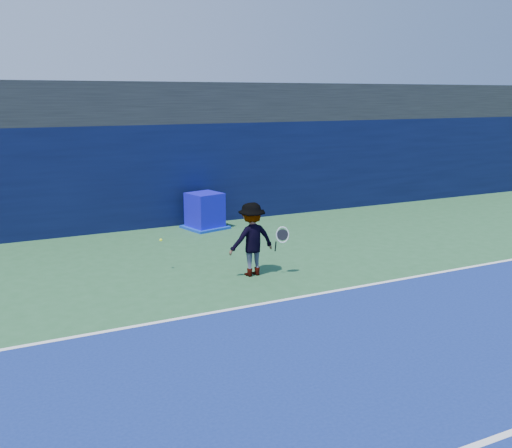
{
  "coord_description": "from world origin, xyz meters",
  "views": [
    {
      "loc": [
        -4.74,
        -5.98,
        3.82
      ],
      "look_at": [
        0.77,
        5.2,
        1.0
      ],
      "focal_mm": 40.0,
      "sensor_mm": 36.0,
      "label": 1
    }
  ],
  "objects": [
    {
      "name": "ground",
      "position": [
        0.0,
        0.0,
        0.0
      ],
      "size": [
        80.0,
        80.0,
        0.0
      ],
      "primitive_type": "plane",
      "color": "#285A33",
      "rests_on": "ground"
    },
    {
      "name": "equipment_cart",
      "position": [
        1.13,
        9.33,
        0.48
      ],
      "size": [
        1.33,
        1.33,
        1.05
      ],
      "color": "#140EC4",
      "rests_on": "ground"
    },
    {
      "name": "tennis_player",
      "position": [
        0.42,
        4.7,
        0.8
      ],
      "size": [
        1.27,
        0.7,
        1.6
      ],
      "color": "white",
      "rests_on": "ground"
    },
    {
      "name": "tennis_ball",
      "position": [
        -1.26,
        5.83,
        0.71
      ],
      "size": [
        0.06,
        0.06,
        0.06
      ],
      "color": "#DFF91B",
      "rests_on": "ground"
    },
    {
      "name": "stadium_band",
      "position": [
        0.0,
        11.5,
        3.6
      ],
      "size": [
        36.0,
        3.0,
        1.2
      ],
      "primitive_type": "cube",
      "color": "black",
      "rests_on": "back_wall_assembly"
    },
    {
      "name": "back_wall_assembly",
      "position": [
        -0.0,
        10.5,
        1.5
      ],
      "size": [
        36.0,
        1.03,
        3.0
      ],
      "color": "black",
      "rests_on": "ground"
    },
    {
      "name": "baseline",
      "position": [
        0.0,
        3.0,
        0.01
      ],
      "size": [
        24.0,
        0.1,
        0.01
      ],
      "primitive_type": "cube",
      "color": "white",
      "rests_on": "ground"
    },
    {
      "name": "service_line",
      "position": [
        0.0,
        -2.0,
        0.01
      ],
      "size": [
        24.0,
        0.1,
        0.01
      ],
      "primitive_type": "cube",
      "color": "white",
      "rests_on": "ground"
    }
  ]
}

